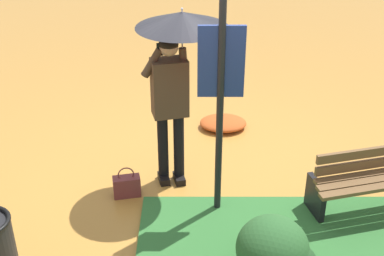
{
  "coord_description": "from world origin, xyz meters",
  "views": [
    {
      "loc": [
        -0.06,
        -5.19,
        3.5
      ],
      "look_at": [
        -0.04,
        -0.39,
        0.85
      ],
      "focal_mm": 49.01,
      "sensor_mm": 36.0,
      "label": 1
    }
  ],
  "objects_px": {
    "info_sign_post": "(219,87)",
    "park_bench": "(377,182)",
    "handbag": "(125,186)",
    "person_with_umbrella": "(175,55)"
  },
  "relations": [
    {
      "from": "info_sign_post",
      "to": "park_bench",
      "type": "bearing_deg",
      "value": -2.3
    },
    {
      "from": "info_sign_post",
      "to": "handbag",
      "type": "height_order",
      "value": "info_sign_post"
    },
    {
      "from": "info_sign_post",
      "to": "handbag",
      "type": "bearing_deg",
      "value": 165.35
    },
    {
      "from": "handbag",
      "to": "park_bench",
      "type": "distance_m",
      "value": 2.68
    },
    {
      "from": "info_sign_post",
      "to": "park_bench",
      "type": "height_order",
      "value": "info_sign_post"
    },
    {
      "from": "info_sign_post",
      "to": "handbag",
      "type": "xyz_separation_m",
      "value": [
        -1.0,
        0.26,
        -1.32
      ]
    },
    {
      "from": "person_with_umbrella",
      "to": "park_bench",
      "type": "distance_m",
      "value": 2.47
    },
    {
      "from": "person_with_umbrella",
      "to": "park_bench",
      "type": "relative_size",
      "value": 1.43
    },
    {
      "from": "handbag",
      "to": "info_sign_post",
      "type": "bearing_deg",
      "value": -14.65
    },
    {
      "from": "handbag",
      "to": "park_bench",
      "type": "xyz_separation_m",
      "value": [
        2.65,
        -0.33,
        0.28
      ]
    }
  ]
}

